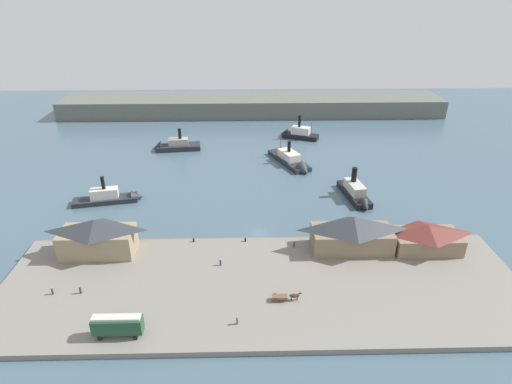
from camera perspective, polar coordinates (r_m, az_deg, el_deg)
ground_plane at (r=110.66m, az=0.40°, el=-5.54°), size 320.00×320.00×0.00m
quay_promenade at (r=92.39m, az=0.82°, el=-12.48°), size 110.00×36.00×1.20m
seawall_edge at (r=107.36m, az=0.46°, el=-6.33°), size 110.00×0.80×1.00m
ferry_shed_customs_shed at (r=105.45m, az=-20.40°, el=-5.54°), size 16.98×8.19×8.88m
ferry_shed_west_terminal at (r=102.86m, az=12.69°, el=-5.30°), size 18.90×8.58×8.71m
ferry_shed_central_terminal at (r=108.54m, az=21.74°, el=-5.60°), size 15.68×8.70×6.43m
street_tram at (r=83.27m, az=-17.95°, el=-16.42°), size 8.87×2.50×4.40m
horse_cart at (r=87.81m, az=3.90°, el=-13.70°), size 5.85×1.46×1.87m
pedestrian_near_west_shed at (r=96.25m, az=-22.33°, el=-11.97°), size 0.43×0.43×1.73m
pedestrian_walking_west at (r=103.47m, az=5.07°, el=-6.92°), size 0.38×0.38×1.52m
pedestrian_near_east_shed at (r=97.23m, az=-4.76°, el=-9.33°), size 0.41×0.41×1.64m
pedestrian_at_waters_edge at (r=98.29m, az=-25.46°, el=-11.82°), size 0.40×0.40×1.62m
pedestrian_standing_center at (r=82.89m, az=-2.51°, el=-16.72°), size 0.43×0.43×1.74m
mooring_post_center_east at (r=106.11m, az=-8.31°, el=-6.35°), size 0.44×0.44×0.90m
mooring_post_east at (r=105.19m, az=-1.42°, el=-6.36°), size 0.44×0.44×0.90m
ferry_moored_east at (r=150.65m, az=4.92°, el=4.04°), size 14.68×23.47×10.33m
ferry_outer_harbor at (r=167.32m, az=-10.96°, el=6.00°), size 18.31×7.98×10.09m
ferry_mid_harbor at (r=132.11m, az=-18.56°, el=-0.67°), size 20.31×8.13×9.57m
ferry_departing_north at (r=129.87m, az=13.19°, el=-0.24°), size 7.36×18.88×10.19m
ferry_approaching_east at (r=177.97m, az=5.51°, el=7.73°), size 16.36×10.18×10.93m
far_headland at (r=210.98m, az=-0.51°, el=11.49°), size 180.00×24.00×8.00m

